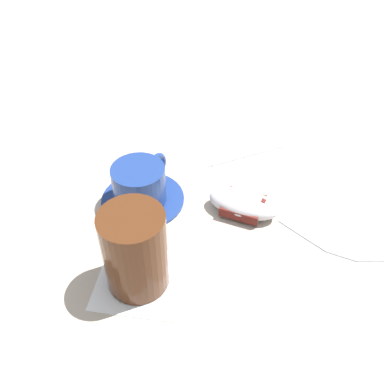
# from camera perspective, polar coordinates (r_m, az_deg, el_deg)

# --- Properties ---
(ground_plane) EXTENTS (3.00, 3.00, 0.00)m
(ground_plane) POSITION_cam_1_polar(r_m,az_deg,el_deg) (0.65, 0.41, -4.62)
(ground_plane) COLOR #B2A899
(saucer) EXTENTS (0.13, 0.13, 0.01)m
(saucer) POSITION_cam_1_polar(r_m,az_deg,el_deg) (0.69, -6.58, -0.83)
(saucer) COLOR navy
(saucer) RESTS_ON ground
(coffee_cup) EXTENTS (0.09, 0.09, 0.06)m
(coffee_cup) POSITION_cam_1_polar(r_m,az_deg,el_deg) (0.67, -6.96, 1.22)
(coffee_cup) COLOR navy
(coffee_cup) RESTS_ON saucer
(computer_mouse) EXTENTS (0.11, 0.12, 0.04)m
(computer_mouse) POSITION_cam_1_polar(r_m,az_deg,el_deg) (0.67, 6.86, -1.53)
(computer_mouse) COLOR silver
(computer_mouse) RESTS_ON ground
(mouse_cable) EXTENTS (0.11, 0.24, 0.00)m
(mouse_cable) POSITION_cam_1_polar(r_m,az_deg,el_deg) (0.67, 22.36, -6.70)
(mouse_cable) COLOR gray
(mouse_cable) RESTS_ON ground
(napkin_under_glass) EXTENTS (0.15, 0.15, 0.00)m
(napkin_under_glass) POSITION_cam_1_polar(r_m,az_deg,el_deg) (0.59, -7.04, -11.52)
(napkin_under_glass) COLOR white
(napkin_under_glass) RESTS_ON ground
(drinking_glass) EXTENTS (0.08, 0.08, 0.12)m
(drinking_glass) POSITION_cam_1_polar(r_m,az_deg,el_deg) (0.54, -7.61, -7.73)
(drinking_glass) COLOR #4C2814
(drinking_glass) RESTS_ON napkin_under_glass
(pen) EXTENTS (0.04, 0.16, 0.01)m
(pen) POSITION_cam_1_polar(r_m,az_deg,el_deg) (0.78, 7.22, 5.05)
(pen) COLOR silver
(pen) RESTS_ON ground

